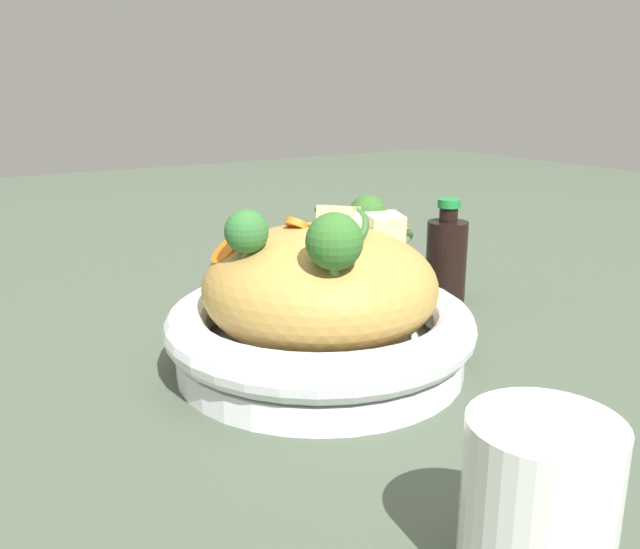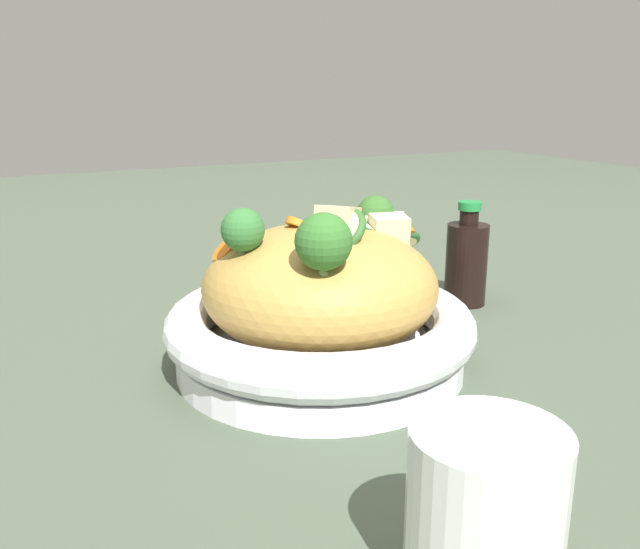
# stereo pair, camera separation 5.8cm
# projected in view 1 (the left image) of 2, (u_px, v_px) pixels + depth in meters

# --- Properties ---
(ground_plane) EXTENTS (3.00, 3.00, 0.00)m
(ground_plane) POSITION_uv_depth(u_px,v_px,m) (320.00, 368.00, 0.60)
(ground_plane) COLOR #434F3F
(serving_bowl) EXTENTS (0.27, 0.27, 0.06)m
(serving_bowl) POSITION_uv_depth(u_px,v_px,m) (320.00, 335.00, 0.59)
(serving_bowl) COLOR white
(serving_bowl) RESTS_ON ground_plane
(noodle_heap) EXTENTS (0.20, 0.20, 0.11)m
(noodle_heap) POSITION_uv_depth(u_px,v_px,m) (320.00, 286.00, 0.58)
(noodle_heap) COLOR #AD8640
(noodle_heap) RESTS_ON serving_bowl
(broccoli_florets) EXTENTS (0.18, 0.14, 0.06)m
(broccoli_florets) POSITION_uv_depth(u_px,v_px,m) (323.00, 232.00, 0.54)
(broccoli_florets) COLOR #9DB96E
(broccoli_florets) RESTS_ON serving_bowl
(carrot_coins) EXTENTS (0.18, 0.10, 0.04)m
(carrot_coins) POSITION_uv_depth(u_px,v_px,m) (326.00, 237.00, 0.57)
(carrot_coins) COLOR orange
(carrot_coins) RESTS_ON serving_bowl
(zucchini_slices) EXTENTS (0.12, 0.09, 0.06)m
(zucchini_slices) POSITION_uv_depth(u_px,v_px,m) (356.00, 229.00, 0.58)
(zucchini_slices) COLOR beige
(zucchini_slices) RESTS_ON serving_bowl
(chicken_chunks) EXTENTS (0.11, 0.08, 0.05)m
(chicken_chunks) POSITION_uv_depth(u_px,v_px,m) (365.00, 226.00, 0.59)
(chicken_chunks) COLOR beige
(chicken_chunks) RESTS_ON serving_bowl
(soy_sauce_bottle) EXTENTS (0.05, 0.05, 0.12)m
(soy_sauce_bottle) POSITION_uv_depth(u_px,v_px,m) (446.00, 258.00, 0.78)
(soy_sauce_bottle) COLOR black
(soy_sauce_bottle) RESTS_ON ground_plane
(drinking_glass) EXTENTS (0.08, 0.08, 0.09)m
(drinking_glass) POSITION_uv_depth(u_px,v_px,m) (538.00, 505.00, 0.33)
(drinking_glass) COLOR silver
(drinking_glass) RESTS_ON ground_plane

